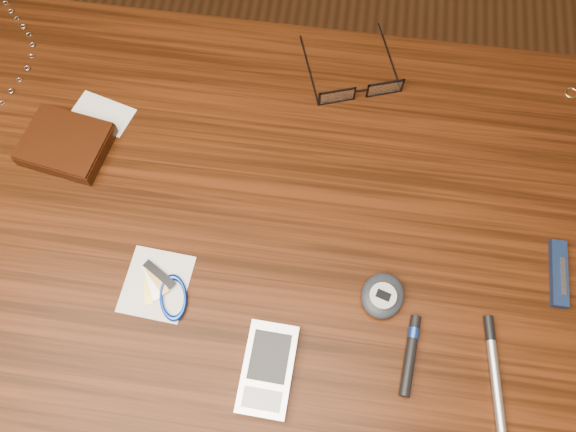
# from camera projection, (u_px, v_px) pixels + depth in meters

# --- Properties ---
(ground) EXTENTS (3.80, 3.80, 0.00)m
(ground) POSITION_uv_depth(u_px,v_px,m) (262.00, 330.00, 1.47)
(ground) COLOR #472814
(ground) RESTS_ON ground
(desk) EXTENTS (1.00, 0.70, 0.75)m
(desk) POSITION_uv_depth(u_px,v_px,m) (245.00, 242.00, 0.88)
(desk) COLOR #331508
(desk) RESTS_ON ground
(wallet_and_card) EXTENTS (0.15, 0.16, 0.03)m
(wallet_and_card) POSITION_uv_depth(u_px,v_px,m) (67.00, 143.00, 0.81)
(wallet_and_card) COLOR black
(wallet_and_card) RESTS_ON desk
(eyeglasses) EXTENTS (0.17, 0.17, 0.03)m
(eyeglasses) POSITION_uv_depth(u_px,v_px,m) (360.00, 88.00, 0.85)
(eyeglasses) COLOR black
(eyeglasses) RESTS_ON desk
(gold_ring) EXTENTS (0.03, 0.03, 0.00)m
(gold_ring) POSITION_uv_depth(u_px,v_px,m) (571.00, 93.00, 0.86)
(gold_ring) COLOR tan
(gold_ring) RESTS_ON desk
(pda_phone) EXTENTS (0.06, 0.12, 0.02)m
(pda_phone) POSITION_uv_depth(u_px,v_px,m) (268.00, 369.00, 0.69)
(pda_phone) COLOR silver
(pda_phone) RESTS_ON desk
(pedometer) EXTENTS (0.07, 0.08, 0.03)m
(pedometer) POSITION_uv_depth(u_px,v_px,m) (383.00, 296.00, 0.73)
(pedometer) COLOR #1E2229
(pedometer) RESTS_ON desk
(notepad_keys) EXTENTS (0.10, 0.10, 0.01)m
(notepad_keys) POSITION_uv_depth(u_px,v_px,m) (165.00, 290.00, 0.74)
(notepad_keys) COLOR silver
(notepad_keys) RESTS_ON desk
(pocket_knife) EXTENTS (0.02, 0.09, 0.01)m
(pocket_knife) POSITION_uv_depth(u_px,v_px,m) (559.00, 274.00, 0.74)
(pocket_knife) COLOR #0F1D37
(pocket_knife) RESTS_ON desk
(silver_pen) EXTENTS (0.03, 0.15, 0.01)m
(silver_pen) POSITION_uv_depth(u_px,v_px,m) (494.00, 365.00, 0.70)
(silver_pen) COLOR #ABACAF
(silver_pen) RESTS_ON desk
(black_blue_pen) EXTENTS (0.02, 0.10, 0.01)m
(black_blue_pen) POSITION_uv_depth(u_px,v_px,m) (411.00, 352.00, 0.70)
(black_blue_pen) COLOR black
(black_blue_pen) RESTS_ON desk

